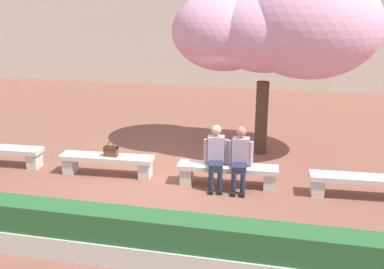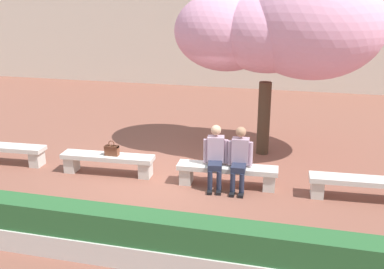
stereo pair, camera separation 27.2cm
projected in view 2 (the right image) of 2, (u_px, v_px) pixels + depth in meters
The scene contains 10 objects.
ground_plane at pixel (166, 180), 9.65m from camera, with size 100.00×100.00×0.00m, color brown.
stone_bench_west_end at pixel (3, 151), 10.50m from camera, with size 2.09×0.54×0.45m.
stone_bench_near_west at pixel (108, 161), 9.87m from camera, with size 2.09×0.54×0.45m.
stone_bench_center at pixel (227, 172), 9.24m from camera, with size 2.09×0.54×0.45m.
stone_bench_near_east at pixel (364, 185), 8.61m from camera, with size 2.09×0.54×0.45m.
person_seated_left at pixel (215, 154), 9.14m from camera, with size 0.50×0.72×1.29m.
person_seated_right at pixel (240, 156), 9.02m from camera, with size 0.51×0.69×1.29m.
handbag at pixel (112, 150), 9.76m from camera, with size 0.30×0.15×0.34m.
cherry_tree_main at pixel (276, 29), 10.29m from camera, with size 4.83×2.86×4.32m.
planter_hedge_foreground at pixel (104, 234), 6.71m from camera, with size 12.77×0.50×0.80m.
Camera 2 is at (2.76, -8.50, 3.82)m, focal length 42.00 mm.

